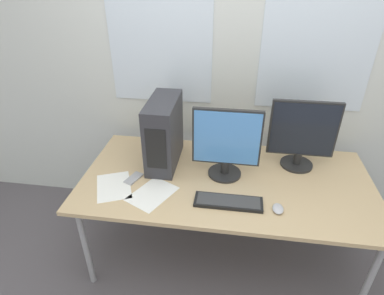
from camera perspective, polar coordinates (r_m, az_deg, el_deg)
name	(u,v)px	position (r m, az deg, el deg)	size (l,w,h in m)	color
wall_back	(236,57)	(2.44, 7.77, 15.63)	(8.00, 0.07, 2.70)	silver
desk	(226,183)	(2.19, 6.05, -6.37)	(1.92, 0.95, 0.70)	tan
pc_tower	(164,133)	(2.21, -5.02, 2.66)	(0.19, 0.45, 0.47)	#2D2D33
monitor_main	(226,143)	(2.07, 6.13, 0.74)	(0.44, 0.22, 0.48)	black
monitor_right_near	(302,135)	(2.28, 19.00, 2.19)	(0.45, 0.22, 0.49)	black
keyboard	(228,202)	(1.96, 6.48, -9.57)	(0.41, 0.13, 0.02)	black
mouse	(278,209)	(1.97, 15.03, -10.46)	(0.06, 0.09, 0.03)	#B2B2B7
cell_phone	(134,178)	(2.18, -10.35, -5.40)	(0.11, 0.15, 0.01)	#99999E
paper_sheet_left	(114,186)	(2.15, -13.74, -6.71)	(0.31, 0.35, 0.00)	white
paper_sheet_front	(152,194)	(2.04, -7.08, -8.17)	(0.32, 0.36, 0.00)	white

